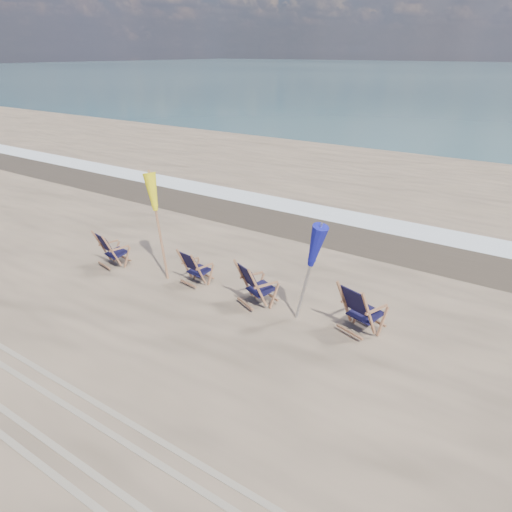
# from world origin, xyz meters

# --- Properties ---
(surf_foam) EXTENTS (200.00, 1.40, 0.01)m
(surf_foam) POSITION_xyz_m (0.00, 8.30, 0.00)
(surf_foam) COLOR silver
(surf_foam) RESTS_ON ground
(wet_sand_strip) EXTENTS (200.00, 2.60, 0.00)m
(wet_sand_strip) POSITION_xyz_m (0.00, 6.80, 0.00)
(wet_sand_strip) COLOR #42362A
(wet_sand_strip) RESTS_ON ground
(tire_tracks) EXTENTS (80.00, 1.30, 0.01)m
(tire_tracks) POSITION_xyz_m (0.00, -2.80, 0.01)
(tire_tracks) COLOR gray
(tire_tracks) RESTS_ON ground
(beach_chair_0) EXTENTS (0.73, 0.79, 0.95)m
(beach_chair_0) POSITION_xyz_m (-3.52, 1.20, 0.47)
(beach_chair_0) COLOR black
(beach_chair_0) RESTS_ON ground
(beach_chair_1) EXTENTS (0.65, 0.71, 0.88)m
(beach_chair_1) POSITION_xyz_m (-1.17, 1.65, 0.44)
(beach_chair_1) COLOR black
(beach_chair_1) RESTS_ON ground
(beach_chair_2) EXTENTS (0.88, 0.92, 1.01)m
(beach_chair_2) POSITION_xyz_m (0.51, 1.54, 0.51)
(beach_chair_2) COLOR black
(beach_chair_2) RESTS_ON ground
(beach_chair_3) EXTENTS (0.88, 0.94, 1.07)m
(beach_chair_3) POSITION_xyz_m (2.78, 1.80, 0.53)
(beach_chair_3) COLOR black
(beach_chair_3) RESTS_ON ground
(umbrella_yellow) EXTENTS (0.30, 0.30, 2.45)m
(umbrella_yellow) POSITION_xyz_m (-2.36, 1.69, 1.90)
(umbrella_yellow) COLOR #915F41
(umbrella_yellow) RESTS_ON ground
(umbrella_blue) EXTENTS (0.30, 0.30, 2.16)m
(umbrella_blue) POSITION_xyz_m (1.52, 1.72, 1.63)
(umbrella_blue) COLOR #A5A5AD
(umbrella_blue) RESTS_ON ground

